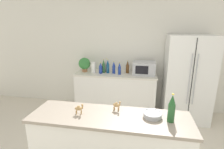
{
  "coord_description": "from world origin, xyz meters",
  "views": [
    {
      "loc": [
        0.34,
        -1.34,
        1.94
      ],
      "look_at": [
        -0.17,
        1.4,
        1.16
      ],
      "focal_mm": 28.0,
      "sensor_mm": 36.0,
      "label": 1
    }
  ],
  "objects_px": {
    "potted_plant": "(84,64)",
    "wine_bottle": "(172,109)",
    "camel_figurine": "(117,105)",
    "back_bottle_4": "(104,66)",
    "microwave": "(144,68)",
    "back_bottle_3": "(119,69)",
    "back_bottle_5": "(114,68)",
    "camel_figurine_second": "(79,108)",
    "refrigerator": "(187,79)",
    "back_bottle_6": "(101,68)",
    "back_bottle_2": "(106,65)",
    "fruit_bowl": "(153,114)",
    "back_bottle_0": "(128,67)",
    "paper_towel_roll": "(93,67)",
    "back_bottle_1": "(108,67)"
  },
  "relations": [
    {
      "from": "back_bottle_0",
      "to": "fruit_bowl",
      "type": "height_order",
      "value": "back_bottle_0"
    },
    {
      "from": "refrigerator",
      "to": "back_bottle_3",
      "type": "xyz_separation_m",
      "value": [
        -1.42,
        -0.01,
        0.15
      ]
    },
    {
      "from": "back_bottle_4",
      "to": "fruit_bowl",
      "type": "bearing_deg",
      "value": -62.27
    },
    {
      "from": "microwave",
      "to": "fruit_bowl",
      "type": "height_order",
      "value": "microwave"
    },
    {
      "from": "back_bottle_4",
      "to": "camel_figurine_second",
      "type": "xyz_separation_m",
      "value": [
        0.18,
        -2.01,
        -0.04
      ]
    },
    {
      "from": "back_bottle_2",
      "to": "camel_figurine",
      "type": "height_order",
      "value": "back_bottle_2"
    },
    {
      "from": "fruit_bowl",
      "to": "back_bottle_0",
      "type": "bearing_deg",
      "value": 103.48
    },
    {
      "from": "paper_towel_roll",
      "to": "back_bottle_2",
      "type": "distance_m",
      "value": 0.31
    },
    {
      "from": "microwave",
      "to": "back_bottle_1",
      "type": "height_order",
      "value": "back_bottle_1"
    },
    {
      "from": "back_bottle_1",
      "to": "back_bottle_6",
      "type": "bearing_deg",
      "value": -157.4
    },
    {
      "from": "back_bottle_4",
      "to": "refrigerator",
      "type": "bearing_deg",
      "value": -2.23
    },
    {
      "from": "back_bottle_3",
      "to": "back_bottle_6",
      "type": "bearing_deg",
      "value": 179.09
    },
    {
      "from": "back_bottle_2",
      "to": "back_bottle_5",
      "type": "height_order",
      "value": "back_bottle_2"
    },
    {
      "from": "paper_towel_roll",
      "to": "back_bottle_5",
      "type": "height_order",
      "value": "back_bottle_5"
    },
    {
      "from": "potted_plant",
      "to": "camel_figurine_second",
      "type": "bearing_deg",
      "value": -72.66
    },
    {
      "from": "microwave",
      "to": "camel_figurine",
      "type": "height_order",
      "value": "microwave"
    },
    {
      "from": "potted_plant",
      "to": "back_bottle_2",
      "type": "height_order",
      "value": "potted_plant"
    },
    {
      "from": "camel_figurine_second",
      "to": "potted_plant",
      "type": "bearing_deg",
      "value": 107.34
    },
    {
      "from": "microwave",
      "to": "back_bottle_3",
      "type": "height_order",
      "value": "microwave"
    },
    {
      "from": "microwave",
      "to": "back_bottle_4",
      "type": "xyz_separation_m",
      "value": [
        -0.9,
        -0.02,
        0.01
      ]
    },
    {
      "from": "refrigerator",
      "to": "fruit_bowl",
      "type": "xyz_separation_m",
      "value": [
        -0.78,
        -1.85,
        0.1
      ]
    },
    {
      "from": "wine_bottle",
      "to": "back_bottle_2",
      "type": "bearing_deg",
      "value": 119.06
    },
    {
      "from": "refrigerator",
      "to": "wine_bottle",
      "type": "distance_m",
      "value": 2.01
    },
    {
      "from": "paper_towel_roll",
      "to": "camel_figurine_second",
      "type": "xyz_separation_m",
      "value": [
        0.41,
        -1.97,
        -0.01
      ]
    },
    {
      "from": "potted_plant",
      "to": "microwave",
      "type": "height_order",
      "value": "potted_plant"
    },
    {
      "from": "microwave",
      "to": "back_bottle_3",
      "type": "xyz_separation_m",
      "value": [
        -0.52,
        -0.1,
        -0.01
      ]
    },
    {
      "from": "potted_plant",
      "to": "microwave",
      "type": "distance_m",
      "value": 1.35
    },
    {
      "from": "potted_plant",
      "to": "camel_figurine_second",
      "type": "relative_size",
      "value": 2.54
    },
    {
      "from": "refrigerator",
      "to": "back_bottle_2",
      "type": "bearing_deg",
      "value": 174.65
    },
    {
      "from": "back_bottle_4",
      "to": "camel_figurine_second",
      "type": "bearing_deg",
      "value": -84.99
    },
    {
      "from": "back_bottle_0",
      "to": "back_bottle_1",
      "type": "relative_size",
      "value": 0.92
    },
    {
      "from": "back_bottle_1",
      "to": "back_bottle_3",
      "type": "bearing_deg",
      "value": -14.27
    },
    {
      "from": "back_bottle_5",
      "to": "back_bottle_6",
      "type": "relative_size",
      "value": 1.12
    },
    {
      "from": "microwave",
      "to": "fruit_bowl",
      "type": "bearing_deg",
      "value": -86.62
    },
    {
      "from": "fruit_bowl",
      "to": "back_bottle_1",
      "type": "bearing_deg",
      "value": 115.49
    },
    {
      "from": "potted_plant",
      "to": "wine_bottle",
      "type": "height_order",
      "value": "wine_bottle"
    },
    {
      "from": "potted_plant",
      "to": "back_bottle_3",
      "type": "height_order",
      "value": "potted_plant"
    },
    {
      "from": "back_bottle_5",
      "to": "refrigerator",
      "type": "bearing_deg",
      "value": -1.6
    },
    {
      "from": "potted_plant",
      "to": "camel_figurine",
      "type": "distance_m",
      "value": 2.12
    },
    {
      "from": "paper_towel_roll",
      "to": "camel_figurine_second",
      "type": "distance_m",
      "value": 2.01
    },
    {
      "from": "wine_bottle",
      "to": "back_bottle_6",
      "type": "bearing_deg",
      "value": 123.21
    },
    {
      "from": "potted_plant",
      "to": "camel_figurine_second",
      "type": "xyz_separation_m",
      "value": [
        0.63,
        -2.01,
        -0.07
      ]
    },
    {
      "from": "back_bottle_4",
      "to": "fruit_bowl",
      "type": "relative_size",
      "value": 1.41
    },
    {
      "from": "potted_plant",
      "to": "camel_figurine_second",
      "type": "height_order",
      "value": "potted_plant"
    },
    {
      "from": "back_bottle_5",
      "to": "camel_figurine",
      "type": "height_order",
      "value": "back_bottle_5"
    },
    {
      "from": "back_bottle_3",
      "to": "back_bottle_5",
      "type": "xyz_separation_m",
      "value": [
        -0.14,
        0.06,
        0.0
      ]
    },
    {
      "from": "back_bottle_4",
      "to": "wine_bottle",
      "type": "relative_size",
      "value": 0.97
    },
    {
      "from": "paper_towel_roll",
      "to": "back_bottle_4",
      "type": "bearing_deg",
      "value": 9.36
    },
    {
      "from": "wine_bottle",
      "to": "fruit_bowl",
      "type": "bearing_deg",
      "value": 162.39
    },
    {
      "from": "back_bottle_4",
      "to": "potted_plant",
      "type": "bearing_deg",
      "value": 179.83
    }
  ]
}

